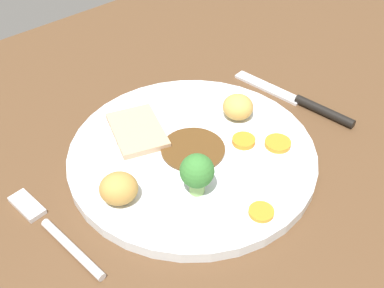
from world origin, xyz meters
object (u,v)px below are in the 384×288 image
roast_potato_right (119,188)px  fork (53,230)px  carrot_coin_front (278,143)px  roast_potato_left (238,107)px  knife (302,102)px  carrot_coin_back (244,141)px  broccoli_floret (197,172)px  dinner_plate (192,155)px  carrot_coin_side (261,212)px  meat_slice_main (137,130)px

roast_potato_right → fork: bearing=165.4°
carrot_coin_front → roast_potato_left: bearing=88.4°
knife → carrot_coin_back: bearing=88.1°
carrot_coin_back → broccoli_floret: 10.01cm
roast_potato_right → dinner_plate: bearing=4.5°
carrot_coin_side → roast_potato_left: bearing=54.1°
broccoli_floret → knife: 22.85cm
dinner_plate → carrot_coin_front: carrot_coin_front is taller
meat_slice_main → dinner_plate: bearing=-66.0°
meat_slice_main → fork: meat_slice_main is taller
fork → knife: (36.34, -2.72, 0.06)cm
dinner_plate → carrot_coin_back: carrot_coin_back is taller
broccoli_floret → knife: bearing=9.1°
carrot_coin_back → carrot_coin_side: 10.96cm
dinner_plate → carrot_coin_front: (8.34, -5.99, 0.99)cm
dinner_plate → meat_slice_main: size_ratio=3.50×
meat_slice_main → broccoli_floret: bearing=-93.9°
dinner_plate → roast_potato_left: roast_potato_left is taller
roast_potato_left → carrot_coin_front: size_ratio=1.24×
carrot_coin_back → fork: bearing=170.2°
roast_potato_right → carrot_coin_side: bearing=-48.2°
dinner_plate → meat_slice_main: 7.48cm
roast_potato_left → fork: roast_potato_left is taller
carrot_coin_side → fork: (-17.09, 12.94, -1.23)cm
carrot_coin_back → fork: size_ratio=0.18×
roast_potato_right → broccoli_floret: broccoli_floret is taller
dinner_plate → carrot_coin_side: 11.97cm
dinner_plate → carrot_coin_back: bearing=-28.5°
carrot_coin_side → knife: carrot_coin_side is taller
roast_potato_left → fork: 26.60cm
roast_potato_right → carrot_coin_side: 14.92cm
dinner_plate → broccoli_floret: (-3.84, -5.26, 3.58)cm
fork → knife: 36.44cm
carrot_coin_front → carrot_coin_side: 10.93cm
carrot_coin_front → carrot_coin_side: carrot_coin_front is taller
roast_potato_right → fork: roast_potato_right is taller
broccoli_floret → carrot_coin_side: bearing=-65.8°
dinner_plate → roast_potato_right: roast_potato_right is taller
roast_potato_right → carrot_coin_back: roast_potato_right is taller
carrot_coin_back → fork: carrot_coin_back is taller
fork → knife: size_ratio=0.83×
carrot_coin_front → broccoli_floret: (-12.17, 0.73, 2.59)cm
roast_potato_left → carrot_coin_front: roast_potato_left is taller
carrot_coin_side → knife: size_ratio=0.14×
dinner_plate → fork: 17.97cm
dinner_plate → carrot_coin_front: bearing=-35.7°
meat_slice_main → carrot_coin_front: 17.07cm
broccoli_floret → knife: broccoli_floret is taller
fork → carrot_coin_side: bearing=-132.8°
dinner_plate → carrot_coin_back: size_ratio=10.51×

